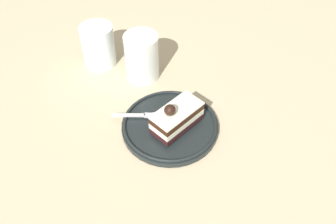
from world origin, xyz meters
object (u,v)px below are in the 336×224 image
object	(u,v)px
dessert_plate	(168,125)
cake_slice	(177,118)
fork	(140,115)
drink_glass_near	(99,48)
drink_glass_far	(142,59)

from	to	relation	value
dessert_plate	cake_slice	bearing A→B (deg)	155.01
fork	drink_glass_near	bearing A→B (deg)	-59.90
cake_slice	drink_glass_far	world-z (taller)	drink_glass_far
fork	drink_glass_far	size ratio (longest dim) A/B	1.00
fork	drink_glass_near	xyz separation A→B (m)	(0.11, -0.19, 0.02)
cake_slice	fork	bearing A→B (deg)	-17.79
dessert_plate	drink_glass_near	world-z (taller)	drink_glass_near
dessert_plate	drink_glass_near	bearing A→B (deg)	-50.91
dessert_plate	drink_glass_near	xyz separation A→B (m)	(0.16, -0.20, 0.03)
drink_glass_near	drink_glass_far	size ratio (longest dim) A/B	0.92
dessert_plate	cake_slice	size ratio (longest dim) A/B	1.77
cake_slice	fork	size ratio (longest dim) A/B	1.03
dessert_plate	fork	size ratio (longest dim) A/B	1.81
dessert_plate	fork	distance (m)	0.06
cake_slice	drink_glass_near	distance (m)	0.28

